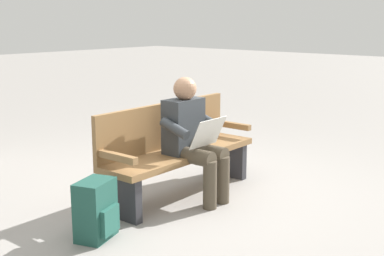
% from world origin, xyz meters
% --- Properties ---
extents(ground_plane, '(40.00, 40.00, 0.00)m').
position_xyz_m(ground_plane, '(0.00, 0.00, 0.00)').
color(ground_plane, gray).
extents(bench_near, '(1.81, 0.52, 0.90)m').
position_xyz_m(bench_near, '(0.00, -0.07, 0.46)').
color(bench_near, olive).
rests_on(bench_near, ground).
extents(person_seated, '(0.58, 0.58, 1.18)m').
position_xyz_m(person_seated, '(0.02, 0.16, 0.63)').
color(person_seated, '#33383D').
rests_on(person_seated, ground).
extents(backpack, '(0.38, 0.34, 0.48)m').
position_xyz_m(backpack, '(1.21, 0.19, 0.24)').
color(backpack, '#1E4C42').
rests_on(backpack, ground).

